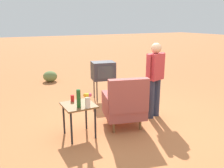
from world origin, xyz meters
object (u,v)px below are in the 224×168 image
Objects in this scene: side_table at (79,109)px; tv_on_stand at (103,71)px; bottle_wine_green at (79,99)px; soda_can_red at (72,98)px; flower_vase at (88,100)px; person_standing at (155,76)px; armchair at (125,104)px.

tv_on_stand is at bearing -127.45° from side_table.
bottle_wine_green reaches higher than side_table.
tv_on_stand reaches higher than side_table.
side_table is 0.29m from bottle_wine_green.
bottle_wine_green is (1.38, 1.89, -0.00)m from tv_on_stand.
flower_vase is (-0.13, 0.44, 0.09)m from soda_can_red.
person_standing is at bearing -176.78° from side_table.
flower_vase is at bearing 9.86° from armchair.
person_standing reaches higher than soda_can_red.
soda_can_red is 0.46× the size of flower_vase.
tv_on_stand is (-1.33, -1.74, 0.25)m from side_table.
bottle_wine_green is at bearing -34.27° from flower_vase.
side_table is 0.38× the size of person_standing.
soda_can_red reaches higher than side_table.
armchair is at bearing 174.58° from side_table.
person_standing is at bearing 105.17° from tv_on_stand.
tv_on_stand is at bearing -102.49° from armchair.
side_table is at bearing -107.76° from bottle_wine_green.
tv_on_stand reaches higher than bottle_wine_green.
tv_on_stand is at bearing -122.32° from flower_vase.
tv_on_stand is 8.44× the size of soda_can_red.
flower_vase is at bearing 145.73° from bottle_wine_green.
person_standing reaches higher than flower_vase.
flower_vase is at bearing 106.46° from soda_can_red.
armchair is 8.69× the size of soda_can_red.
soda_can_red is (0.05, -0.20, 0.15)m from side_table.
person_standing is 1.85m from soda_can_red.
person_standing reaches higher than armchair.
soda_can_red is (1.38, 1.54, -0.10)m from tv_on_stand.
soda_can_red is at bearing -16.63° from armchair.
person_standing reaches higher than tv_on_stand.
armchair is at bearing 163.37° from soda_can_red.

